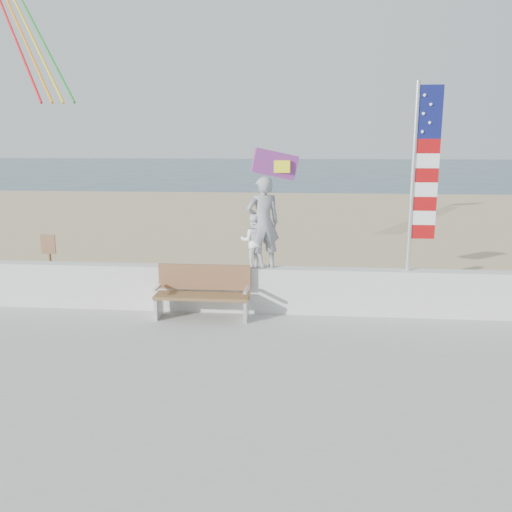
% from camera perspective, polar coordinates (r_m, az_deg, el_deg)
% --- Properties ---
extents(ground, '(220.00, 220.00, 0.00)m').
position_cam_1_polar(ground, '(9.11, -2.32, -10.67)').
color(ground, '#2A4455').
rests_on(ground, ground).
extents(sand, '(90.00, 40.00, 0.08)m').
position_cam_1_polar(sand, '(17.72, 1.46, 0.64)').
color(sand, tan).
rests_on(sand, ground).
extents(boardwalk, '(50.00, 12.40, 0.10)m').
position_cam_1_polar(boardwalk, '(5.61, -8.21, -25.12)').
color(boardwalk, '#AEAEA8').
rests_on(boardwalk, sand).
extents(seawall, '(30.00, 0.35, 0.90)m').
position_cam_1_polar(seawall, '(10.79, -0.96, -3.51)').
color(seawall, silver).
rests_on(seawall, boardwalk).
extents(adult, '(0.76, 0.63, 1.78)m').
position_cam_1_polar(adult, '(10.48, 0.75, 3.53)').
color(adult, gray).
rests_on(adult, seawall).
extents(child, '(0.55, 0.45, 1.06)m').
position_cam_1_polar(child, '(10.56, -0.27, 1.61)').
color(child, white).
rests_on(child, seawall).
extents(bench, '(1.80, 0.57, 1.00)m').
position_cam_1_polar(bench, '(10.46, -5.61, -3.73)').
color(bench, brown).
rests_on(bench, boardwalk).
extents(flag, '(0.50, 0.08, 3.50)m').
position_cam_1_polar(flag, '(10.57, 16.91, 8.67)').
color(flag, silver).
rests_on(flag, seawall).
extents(parafoil_kite, '(1.04, 0.47, 0.69)m').
position_cam_1_polar(parafoil_kite, '(11.59, 2.10, 9.62)').
color(parafoil_kite, red).
rests_on(parafoil_kite, ground).
extents(big_kite, '(3.88, 3.45, 4.84)m').
position_cam_1_polar(big_kite, '(16.96, -23.77, 22.75)').
color(big_kite, red).
rests_on(big_kite, ground).
extents(sign, '(0.32, 0.07, 1.46)m').
position_cam_1_polar(sign, '(12.65, -20.88, -0.53)').
color(sign, olive).
rests_on(sign, sand).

